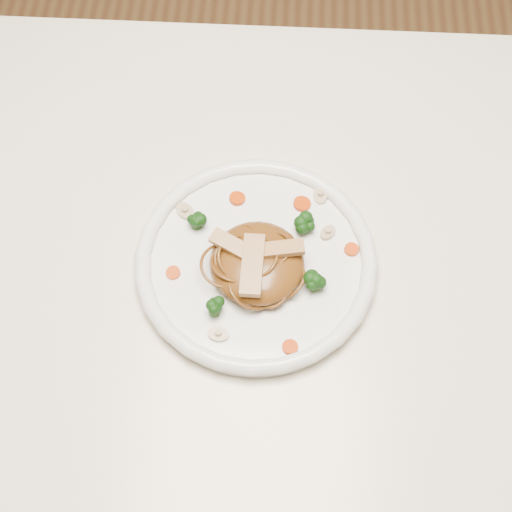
{
  "coord_description": "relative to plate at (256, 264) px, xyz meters",
  "views": [
    {
      "loc": [
        0.03,
        -0.45,
        1.59
      ],
      "look_at": [
        0.01,
        -0.01,
        0.78
      ],
      "focal_mm": 52.86,
      "sensor_mm": 36.0,
      "label": 1
    }
  ],
  "objects": [
    {
      "name": "table",
      "position": [
        -0.01,
        0.01,
        -0.11
      ],
      "size": [
        1.2,
        0.8,
        0.75
      ],
      "color": "#EEE4CA",
      "rests_on": "ground"
    },
    {
      "name": "chicken_a",
      "position": [
        0.03,
        -0.0,
        0.05
      ],
      "size": [
        0.06,
        0.03,
        0.01
      ],
      "primitive_type": "cube",
      "rotation": [
        0.0,
        0.0,
        0.16
      ],
      "color": "tan",
      "rests_on": "noodle_mound"
    },
    {
      "name": "chicken_b",
      "position": [
        -0.03,
        -0.0,
        0.05
      ],
      "size": [
        0.06,
        0.04,
        0.01
      ],
      "primitive_type": "cube",
      "rotation": [
        0.0,
        0.0,
        2.66
      ],
      "color": "tan",
      "rests_on": "noodle_mound"
    },
    {
      "name": "broccoli_3",
      "position": [
        0.07,
        -0.03,
        0.02
      ],
      "size": [
        0.04,
        0.04,
        0.03
      ],
      "primitive_type": null,
      "rotation": [
        0.0,
        0.0,
        -0.33
      ],
      "color": "#0F370B",
      "rests_on": "plate"
    },
    {
      "name": "plate",
      "position": [
        0.0,
        0.0,
        0.0
      ],
      "size": [
        0.37,
        0.37,
        0.02
      ],
      "primitive_type": "cylinder",
      "rotation": [
        0.0,
        0.0,
        0.3
      ],
      "color": "white",
      "rests_on": "table"
    },
    {
      "name": "broccoli_0",
      "position": [
        0.06,
        0.05,
        0.02
      ],
      "size": [
        0.03,
        0.03,
        0.03
      ],
      "primitive_type": null,
      "rotation": [
        0.0,
        0.0,
        -0.12
      ],
      "color": "#0F370B",
      "rests_on": "plate"
    },
    {
      "name": "mushroom_1",
      "position": [
        0.09,
        0.04,
        0.01
      ],
      "size": [
        0.03,
        0.03,
        0.01
      ],
      "primitive_type": "cylinder",
      "rotation": [
        0.0,
        0.0,
        0.89
      ],
      "color": "beige",
      "rests_on": "plate"
    },
    {
      "name": "mushroom_2",
      "position": [
        -0.09,
        0.07,
        0.01
      ],
      "size": [
        0.04,
        0.04,
        0.01
      ],
      "primitive_type": "cylinder",
      "rotation": [
        0.0,
        0.0,
        -0.77
      ],
      "color": "beige",
      "rests_on": "plate"
    },
    {
      "name": "mushroom_3",
      "position": [
        0.08,
        0.1,
        0.01
      ],
      "size": [
        0.03,
        0.03,
        0.01
      ],
      "primitive_type": "cylinder",
      "rotation": [
        0.0,
        0.0,
        1.65
      ],
      "color": "beige",
      "rests_on": "plate"
    },
    {
      "name": "broccoli_1",
      "position": [
        -0.08,
        0.05,
        0.02
      ],
      "size": [
        0.03,
        0.03,
        0.03
      ],
      "primitive_type": null,
      "rotation": [
        0.0,
        0.0,
        -0.32
      ],
      "color": "#0F370B",
      "rests_on": "plate"
    },
    {
      "name": "carrot_0",
      "position": [
        0.05,
        0.09,
        0.01
      ],
      "size": [
        0.03,
        0.03,
        0.0
      ],
      "primitive_type": "cylinder",
      "rotation": [
        0.0,
        0.0,
        0.23
      ],
      "color": "#C43507",
      "rests_on": "plate"
    },
    {
      "name": "ground",
      "position": [
        -0.01,
        0.01,
        -0.76
      ],
      "size": [
        4.0,
        4.0,
        0.0
      ],
      "primitive_type": "plane",
      "color": "brown",
      "rests_on": "ground"
    },
    {
      "name": "carrot_1",
      "position": [
        -0.1,
        -0.02,
        0.01
      ],
      "size": [
        0.02,
        0.02,
        0.0
      ],
      "primitive_type": "cylinder",
      "rotation": [
        0.0,
        0.0,
        0.34
      ],
      "color": "#C43507",
      "rests_on": "plate"
    },
    {
      "name": "carrot_2",
      "position": [
        0.12,
        0.02,
        0.01
      ],
      "size": [
        0.02,
        0.02,
        0.0
      ],
      "primitive_type": "cylinder",
      "rotation": [
        0.0,
        0.0,
        -0.33
      ],
      "color": "#C43507",
      "rests_on": "plate"
    },
    {
      "name": "noodle_mound",
      "position": [
        0.0,
        -0.01,
        0.02
      ],
      "size": [
        0.12,
        0.12,
        0.04
      ],
      "primitive_type": "ellipsoid",
      "rotation": [
        0.0,
        0.0,
        0.03
      ],
      "color": "brown",
      "rests_on": "plate"
    },
    {
      "name": "broccoli_2",
      "position": [
        -0.05,
        -0.07,
        0.02
      ],
      "size": [
        0.03,
        0.03,
        0.03
      ],
      "primitive_type": null,
      "rotation": [
        0.0,
        0.0,
        -0.19
      ],
      "color": "#0F370B",
      "rests_on": "plate"
    },
    {
      "name": "mushroom_0",
      "position": [
        -0.04,
        -0.1,
        0.01
      ],
      "size": [
        0.03,
        0.03,
        0.01
      ],
      "primitive_type": "cylinder",
      "rotation": [
        0.0,
        0.0,
        -0.08
      ],
      "color": "beige",
      "rests_on": "plate"
    },
    {
      "name": "carrot_3",
      "position": [
        -0.03,
        0.09,
        0.01
      ],
      "size": [
        0.03,
        0.03,
        0.0
      ],
      "primitive_type": "cylinder",
      "rotation": [
        0.0,
        0.0,
        0.36
      ],
      "color": "#C43507",
      "rests_on": "plate"
    },
    {
      "name": "carrot_4",
      "position": [
        0.05,
        -0.11,
        0.01
      ],
      "size": [
        0.02,
        0.02,
        0.0
      ],
      "primitive_type": "cylinder",
      "rotation": [
        0.0,
        0.0,
        0.2
      ],
      "color": "#C43507",
      "rests_on": "plate"
    },
    {
      "name": "chicken_c",
      "position": [
        -0.0,
        -0.03,
        0.05
      ],
      "size": [
        0.03,
        0.08,
        0.01
      ],
      "primitive_type": "cube",
      "rotation": [
        0.0,
        0.0,
        4.69
      ],
      "color": "tan",
      "rests_on": "noodle_mound"
    }
  ]
}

